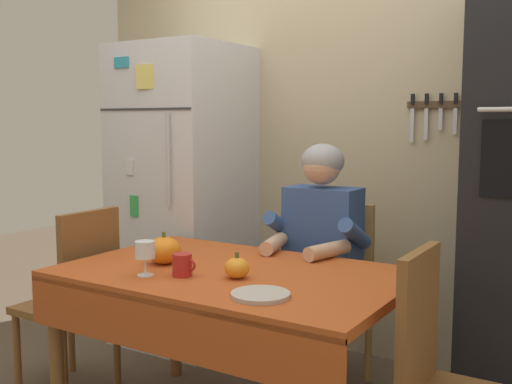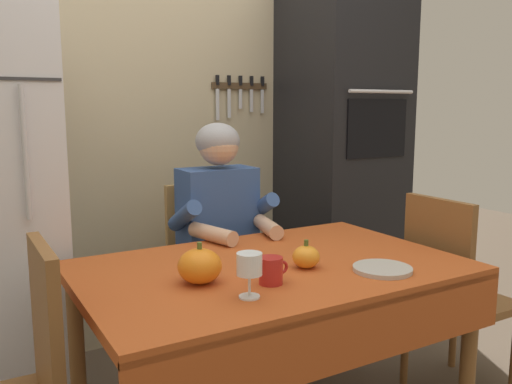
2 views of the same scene
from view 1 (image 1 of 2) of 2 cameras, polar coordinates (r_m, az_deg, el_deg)
name	(u,v)px [view 1 (image 1 of 2)]	position (r m, az deg, el deg)	size (l,w,h in m)	color
back_wall_assembly	(363,131)	(3.54, 9.99, 5.71)	(3.70, 0.13, 2.60)	#BCAD89
refrigerator	(184,196)	(3.74, -6.82, -0.33)	(0.68, 0.71, 1.80)	silver
dining_table	(230,291)	(2.53, -2.44, -9.29)	(1.40, 0.90, 0.74)	brown
chair_behind_person	(332,285)	(3.19, 7.16, -8.66)	(0.40, 0.40, 0.93)	tan
seated_person	(316,248)	(2.97, 5.69, -5.30)	(0.47, 0.55, 1.25)	#38384C
chair_left_side	(77,294)	(3.14, -16.49, -9.15)	(0.40, 0.40, 0.93)	brown
chair_right_side	(447,378)	(2.18, 17.48, -16.36)	(0.40, 0.40, 0.93)	brown
coffee_mug	(183,265)	(2.44, -6.92, -6.81)	(0.11, 0.08, 0.09)	#B2231E
wine_glass	(145,251)	(2.45, -10.40, -5.49)	(0.08, 0.08, 0.14)	white
pumpkin_large	(164,250)	(2.66, -8.64, -5.44)	(0.15, 0.15, 0.14)	orange
pumpkin_medium	(237,268)	(2.39, -1.84, -7.15)	(0.10, 0.10, 0.10)	orange
serving_tray	(261,295)	(2.15, 0.43, -9.64)	(0.21, 0.21, 0.02)	#B7B2A8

